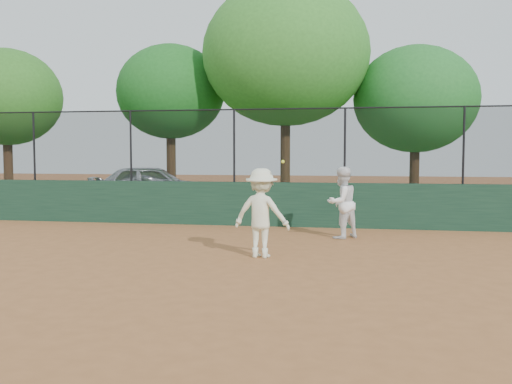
% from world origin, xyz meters
% --- Properties ---
extents(ground, '(80.00, 80.00, 0.00)m').
position_xyz_m(ground, '(0.00, 0.00, 0.00)').
color(ground, '#A46235').
rests_on(ground, ground).
extents(back_wall, '(26.00, 0.20, 1.20)m').
position_xyz_m(back_wall, '(0.00, 6.00, 0.60)').
color(back_wall, '#1C3E2A').
rests_on(back_wall, ground).
extents(grass_strip, '(36.00, 12.00, 0.01)m').
position_xyz_m(grass_strip, '(0.00, 12.00, 0.00)').
color(grass_strip, '#2B5B1C').
rests_on(grass_strip, ground).
extents(parked_car, '(4.94, 3.02, 1.57)m').
position_xyz_m(parked_car, '(-4.63, 10.68, 0.78)').
color(parked_car, '#B8BCC2').
rests_on(parked_car, ground).
extents(player_second, '(1.03, 1.02, 1.68)m').
position_xyz_m(player_second, '(2.49, 4.12, 0.84)').
color(player_second, white).
rests_on(player_second, ground).
extents(player_main, '(1.20, 0.81, 1.88)m').
position_xyz_m(player_main, '(1.05, 1.41, 0.85)').
color(player_main, white).
rests_on(player_main, ground).
extents(fence_assembly, '(26.00, 0.06, 2.00)m').
position_xyz_m(fence_assembly, '(-0.03, 6.00, 2.24)').
color(fence_assembly, black).
rests_on(fence_assembly, back_wall).
extents(tree_0, '(4.25, 3.87, 5.95)m').
position_xyz_m(tree_0, '(-10.42, 10.57, 4.10)').
color(tree_0, '#4C2E1B').
rests_on(tree_0, ground).
extents(tree_1, '(4.22, 3.84, 6.18)m').
position_xyz_m(tree_1, '(-4.37, 12.05, 4.34)').
color(tree_1, '#422C16').
rests_on(tree_1, ground).
extents(tree_2, '(6.06, 5.51, 8.20)m').
position_xyz_m(tree_2, '(0.21, 11.46, 5.57)').
color(tree_2, '#452E18').
rests_on(tree_2, ground).
extents(tree_3, '(4.49, 4.08, 5.88)m').
position_xyz_m(tree_3, '(4.86, 12.23, 3.93)').
color(tree_3, '#3D2514').
rests_on(tree_3, ground).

